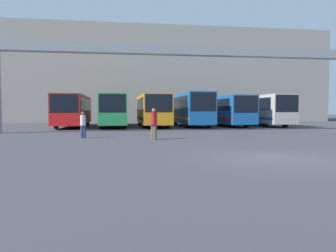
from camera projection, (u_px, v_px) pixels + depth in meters
ground_plane at (276, 159)px, 11.33m from camera, size 200.00×200.00×0.00m
building_backdrop at (154, 78)px, 50.53m from camera, size 50.97×12.00×13.38m
overhead_gantry at (188, 60)px, 25.41m from camera, size 28.66×0.80×6.63m
bus_slot_0 at (73, 109)px, 32.38m from camera, size 2.54×11.16×3.08m
bus_slot_1 at (114, 109)px, 33.27m from camera, size 2.49×11.78×3.12m
bus_slot_2 at (152, 109)px, 33.45m from camera, size 2.61×10.97×3.15m
bus_slot_3 at (191, 108)px, 33.59m from camera, size 2.54×10.07×3.34m
bus_slot_4 at (225, 109)px, 35.04m from camera, size 2.47×11.80×3.06m
bus_slot_5 at (263, 109)px, 34.88m from camera, size 2.45×10.30×3.17m
pedestrian_mid_right at (154, 123)px, 18.53m from camera, size 0.37×0.37×1.77m
pedestrian_mid_left at (83, 124)px, 19.66m from camera, size 0.33×0.33×1.59m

